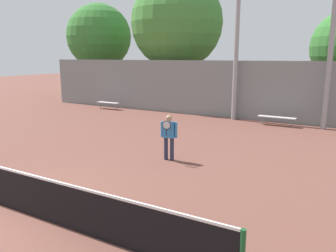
{
  "coord_description": "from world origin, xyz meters",
  "views": [
    {
      "loc": [
        6.88,
        -4.54,
        3.61
      ],
      "look_at": [
        0.71,
        6.42,
        0.93
      ],
      "focal_mm": 35.0,
      "sensor_mm": 36.0,
      "label": 1
    }
  ],
  "objects_px": {
    "bench_adjacent_court": "(108,103)",
    "light_pole_near_left": "(334,14)",
    "tennis_player": "(169,134)",
    "tree_green_tall": "(177,23)",
    "tennis_net": "(10,189)",
    "tree_green_broad": "(99,37)",
    "bench_courtside_near": "(277,118)"
  },
  "relations": [
    {
      "from": "bench_adjacent_court",
      "to": "light_pole_near_left",
      "type": "distance_m",
      "value": 14.64
    },
    {
      "from": "tennis_net",
      "to": "tree_green_broad",
      "type": "xyz_separation_m",
      "value": [
        -12.79,
        18.19,
        4.76
      ]
    },
    {
      "from": "tennis_player",
      "to": "light_pole_near_left",
      "type": "xyz_separation_m",
      "value": [
        4.35,
        8.33,
        4.66
      ]
    },
    {
      "from": "bench_adjacent_court",
      "to": "tree_green_tall",
      "type": "distance_m",
      "value": 7.63
    },
    {
      "from": "bench_courtside_near",
      "to": "bench_adjacent_court",
      "type": "distance_m",
      "value": 11.46
    },
    {
      "from": "tennis_net",
      "to": "tree_green_broad",
      "type": "relative_size",
      "value": 1.41
    },
    {
      "from": "tennis_net",
      "to": "tree_green_tall",
      "type": "distance_m",
      "value": 18.76
    },
    {
      "from": "bench_courtside_near",
      "to": "tree_green_broad",
      "type": "height_order",
      "value": "tree_green_broad"
    },
    {
      "from": "light_pole_near_left",
      "to": "tennis_player",
      "type": "bearing_deg",
      "value": -117.58
    },
    {
      "from": "tennis_net",
      "to": "bench_adjacent_court",
      "type": "relative_size",
      "value": 6.48
    },
    {
      "from": "bench_courtside_near",
      "to": "tennis_net",
      "type": "bearing_deg",
      "value": -105.02
    },
    {
      "from": "bench_adjacent_court",
      "to": "bench_courtside_near",
      "type": "bearing_deg",
      "value": -0.0
    },
    {
      "from": "tennis_player",
      "to": "bench_adjacent_court",
      "type": "xyz_separation_m",
      "value": [
        -9.35,
        7.97,
        -0.5
      ]
    },
    {
      "from": "bench_adjacent_court",
      "to": "tree_green_broad",
      "type": "height_order",
      "value": "tree_green_broad"
    },
    {
      "from": "tree_green_tall",
      "to": "tree_green_broad",
      "type": "relative_size",
      "value": 1.15
    },
    {
      "from": "light_pole_near_left",
      "to": "tree_green_broad",
      "type": "relative_size",
      "value": 1.18
    },
    {
      "from": "bench_adjacent_court",
      "to": "tree_green_broad",
      "type": "xyz_separation_m",
      "value": [
        -4.87,
        5.0,
        4.85
      ]
    },
    {
      "from": "bench_adjacent_court",
      "to": "light_pole_near_left",
      "type": "bearing_deg",
      "value": 1.5
    },
    {
      "from": "bench_courtside_near",
      "to": "tree_green_tall",
      "type": "xyz_separation_m",
      "value": [
        -8.23,
        4.14,
        5.54
      ]
    },
    {
      "from": "bench_courtside_near",
      "to": "bench_adjacent_court",
      "type": "height_order",
      "value": "same"
    },
    {
      "from": "tree_green_broad",
      "to": "light_pole_near_left",
      "type": "bearing_deg",
      "value": -14.03
    },
    {
      "from": "light_pole_near_left",
      "to": "tree_green_broad",
      "type": "xyz_separation_m",
      "value": [
        -18.57,
        4.64,
        -0.31
      ]
    },
    {
      "from": "tennis_net",
      "to": "tree_green_tall",
      "type": "height_order",
      "value": "tree_green_tall"
    },
    {
      "from": "bench_adjacent_court",
      "to": "tree_green_broad",
      "type": "distance_m",
      "value": 8.5
    },
    {
      "from": "bench_courtside_near",
      "to": "bench_adjacent_court",
      "type": "relative_size",
      "value": 1.11
    },
    {
      "from": "light_pole_near_left",
      "to": "tree_green_broad",
      "type": "distance_m",
      "value": 19.14
    },
    {
      "from": "tennis_net",
      "to": "light_pole_near_left",
      "type": "height_order",
      "value": "light_pole_near_left"
    },
    {
      "from": "tree_green_tall",
      "to": "bench_courtside_near",
      "type": "bearing_deg",
      "value": -26.68
    },
    {
      "from": "tree_green_tall",
      "to": "tree_green_broad",
      "type": "distance_m",
      "value": 8.17
    },
    {
      "from": "tree_green_tall",
      "to": "tree_green_broad",
      "type": "height_order",
      "value": "tree_green_tall"
    },
    {
      "from": "tennis_player",
      "to": "tree_green_tall",
      "type": "distance_m",
      "value": 14.48
    },
    {
      "from": "light_pole_near_left",
      "to": "tree_green_tall",
      "type": "bearing_deg",
      "value": 160.17
    }
  ]
}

